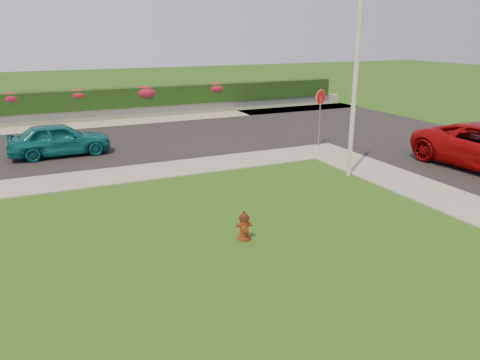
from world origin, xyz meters
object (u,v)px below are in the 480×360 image
fire_hydrant (244,226)px  sedan_teal (59,139)px  utility_pole (355,82)px  stop_sign (320,105)px

fire_hydrant → sedan_teal: bearing=121.6°
utility_pole → stop_sign: (1.46, 4.06, -1.36)m
sedan_teal → utility_pole: utility_pole is taller
stop_sign → utility_pole: bearing=-106.4°
fire_hydrant → stop_sign: 10.24m
utility_pole → stop_sign: bearing=70.2°
fire_hydrant → stop_sign: bearing=60.0°
fire_hydrant → utility_pole: size_ratio=0.11×
fire_hydrant → sedan_teal: (-3.31, 10.20, 0.35)m
sedan_teal → stop_sign: 10.75m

